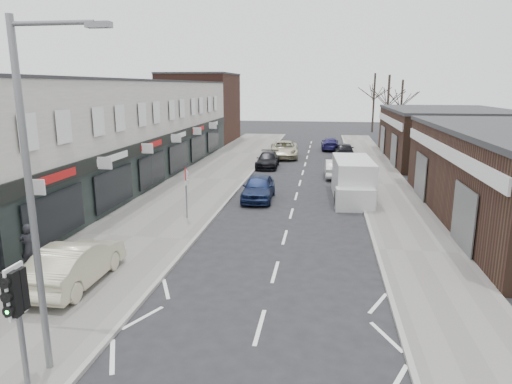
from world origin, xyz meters
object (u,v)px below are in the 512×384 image
at_px(traffic_light, 17,303).
at_px(street_lamp, 36,184).
at_px(parked_car_left_a, 258,188).
at_px(parked_car_right_a, 335,168).
at_px(sedan_on_pavement, 76,263).
at_px(parked_car_right_b, 344,150).
at_px(white_van, 353,180).
at_px(warning_sign, 187,178).
at_px(parked_car_left_c, 284,149).
at_px(parked_car_left_b, 268,160).
at_px(parked_car_right_c, 330,144).
at_px(pedestrian, 29,248).

relative_size(traffic_light, street_lamp, 0.39).
height_order(parked_car_left_a, parked_car_right_a, parked_car_left_a).
xyz_separation_m(sedan_on_pavement, parked_car_right_b, (10.03, 30.29, -0.12)).
distance_m(white_van, sedan_on_pavement, 17.34).
distance_m(warning_sign, parked_car_left_c, 21.76).
distance_m(parked_car_left_a, parked_car_left_b, 11.16).
bearing_deg(parked_car_right_a, traffic_light, 74.18).
relative_size(traffic_light, parked_car_right_a, 0.76).
height_order(street_lamp, warning_sign, street_lamp).
bearing_deg(sedan_on_pavement, parked_car_right_a, -113.75).
bearing_deg(parked_car_right_c, parked_car_right_b, 101.58).
bearing_deg(parked_car_right_a, street_lamp, 73.25).
bearing_deg(sedan_on_pavement, parked_car_left_a, -108.77).
bearing_deg(warning_sign, sedan_on_pavement, -99.35).
height_order(white_van, pedestrian, white_van).
height_order(warning_sign, parked_car_left_b, warning_sign).
xyz_separation_m(traffic_light, parked_car_left_b, (1.36, 29.91, -1.78)).
bearing_deg(pedestrian, parked_car_right_a, -128.52).
height_order(sedan_on_pavement, parked_car_left_c, sedan_on_pavement).
distance_m(traffic_light, parked_car_left_b, 29.99).
bearing_deg(white_van, parked_car_right_b, 86.70).
distance_m(traffic_light, white_van, 21.44).
relative_size(traffic_light, sedan_on_pavement, 0.69).
distance_m(street_lamp, parked_car_right_c, 41.24).
bearing_deg(warning_sign, parked_car_left_b, 82.42).
bearing_deg(parked_car_right_a, parked_car_right_b, -97.67).
bearing_deg(sedan_on_pavement, parked_car_left_b, -98.64).
xyz_separation_m(white_van, sedan_on_pavement, (-9.93, -14.22, -0.27)).
height_order(street_lamp, parked_car_left_b, street_lamp).
distance_m(traffic_light, pedestrian, 7.85).
height_order(white_van, parked_car_left_a, white_van).
distance_m(parked_car_left_b, parked_car_right_a, 6.43).
relative_size(parked_car_right_a, parked_car_right_c, 0.90).
relative_size(street_lamp, warning_sign, 2.96).
relative_size(sedan_on_pavement, parked_car_right_a, 1.11).
distance_m(street_lamp, parked_car_left_a, 18.14).
distance_m(traffic_light, parked_car_right_b, 36.90).
xyz_separation_m(parked_car_left_a, parked_car_left_c, (0.00, 16.75, 0.03)).
distance_m(white_van, parked_car_left_a, 5.73).
bearing_deg(traffic_light, parked_car_right_b, 77.63).
height_order(parked_car_right_a, parked_car_right_b, parked_car_right_b).
bearing_deg(parked_car_right_b, parked_car_left_b, 43.21).
bearing_deg(white_van, warning_sign, -148.29).
height_order(traffic_light, parked_car_left_a, traffic_light).
bearing_deg(sedan_on_pavement, parked_car_left_c, -98.71).
bearing_deg(pedestrian, traffic_light, 114.30).
height_order(parked_car_left_a, parked_car_left_c, parked_car_left_c).
relative_size(parked_car_right_b, parked_car_right_c, 0.98).
distance_m(warning_sign, white_van, 10.46).
relative_size(traffic_light, warning_sign, 1.15).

